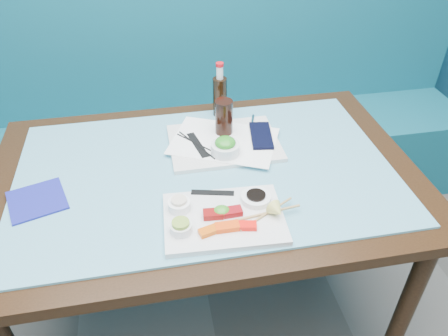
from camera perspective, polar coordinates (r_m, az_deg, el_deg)
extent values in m
cube|color=#105A6A|center=(2.37, -4.95, 0.74)|extent=(3.00, 0.55, 0.45)
cube|color=#105A6A|center=(2.32, -6.25, 13.46)|extent=(3.00, 0.12, 0.95)
cube|color=black|center=(1.45, -2.41, -1.11)|extent=(1.40, 0.90, 0.04)
cylinder|color=black|center=(1.67, 22.64, -16.57)|extent=(0.06, 0.06, 0.71)
cylinder|color=black|center=(2.02, -21.53, -4.97)|extent=(0.06, 0.06, 0.71)
cylinder|color=black|center=(2.11, 13.12, -0.95)|extent=(0.06, 0.06, 0.71)
cube|color=#5BA1B7|center=(1.44, -2.44, -0.36)|extent=(1.22, 0.76, 0.01)
cube|color=silver|center=(1.25, 0.00, -6.62)|extent=(0.35, 0.26, 0.02)
cube|color=#E25709|center=(1.19, -1.90, -8.19)|extent=(0.06, 0.04, 0.01)
cube|color=#FA440A|center=(1.20, 0.45, -7.68)|extent=(0.07, 0.03, 0.02)
cube|color=#FF120A|center=(1.20, 2.85, -7.55)|extent=(0.06, 0.04, 0.01)
cube|color=maroon|center=(1.23, -1.42, -6.05)|extent=(0.06, 0.04, 0.02)
cube|color=maroon|center=(1.24, 1.09, -5.73)|extent=(0.06, 0.04, 0.02)
ellipsoid|color=#388F21|center=(1.24, -0.32, -5.62)|extent=(0.06, 0.06, 0.03)
cylinder|color=white|center=(1.19, -5.64, -7.77)|extent=(0.07, 0.07, 0.03)
cylinder|color=#7EA334|center=(1.18, -5.69, -7.16)|extent=(0.06, 0.06, 0.01)
cylinder|color=white|center=(1.26, -5.86, -4.85)|extent=(0.09, 0.09, 0.03)
cylinder|color=beige|center=(1.25, -5.91, -4.23)|extent=(0.05, 0.05, 0.01)
cylinder|color=white|center=(1.29, 4.19, -3.92)|extent=(0.11, 0.11, 0.02)
cylinder|color=black|center=(1.28, 4.21, -3.53)|extent=(0.07, 0.07, 0.01)
cone|color=#D8D666|center=(1.23, 6.94, -5.55)|extent=(0.06, 0.05, 0.05)
cube|color=black|center=(1.31, -1.50, -3.24)|extent=(0.13, 0.05, 0.00)
cylinder|color=#AB8650|center=(1.25, 5.13, -5.99)|extent=(0.23, 0.04, 0.01)
cylinder|color=#A1804B|center=(1.25, 5.58, -5.95)|extent=(0.18, 0.11, 0.01)
cube|color=silver|center=(1.55, 0.00, 3.32)|extent=(0.38, 0.29, 0.01)
cube|color=white|center=(1.54, 0.00, 3.57)|extent=(0.43, 0.38, 0.00)
cylinder|color=silver|center=(1.47, 0.16, 2.53)|extent=(0.10, 0.10, 0.04)
ellipsoid|color=#26851E|center=(1.46, 0.16, 3.34)|extent=(0.09, 0.09, 0.04)
cylinder|color=black|center=(1.56, -0.01, 6.66)|extent=(0.08, 0.08, 0.13)
cube|color=black|center=(1.57, 4.88, 4.23)|extent=(0.10, 0.18, 0.01)
cylinder|color=silver|center=(1.65, 3.75, 6.13)|extent=(0.03, 0.08, 0.01)
cylinder|color=black|center=(1.52, -3.60, 3.02)|extent=(0.10, 0.19, 0.01)
cylinder|color=black|center=(1.52, -3.30, 3.05)|extent=(0.14, 0.17, 0.01)
cube|color=black|center=(1.52, -3.45, 3.02)|extent=(0.06, 0.16, 0.00)
cylinder|color=black|center=(1.69, -0.54, 9.27)|extent=(0.06, 0.06, 0.15)
cylinder|color=white|center=(1.65, -0.56, 12.38)|extent=(0.03, 0.03, 0.05)
cylinder|color=red|center=(1.63, -0.57, 13.36)|extent=(0.04, 0.04, 0.01)
cube|color=navy|center=(1.43, -23.24, -3.90)|extent=(0.20, 0.20, 0.01)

